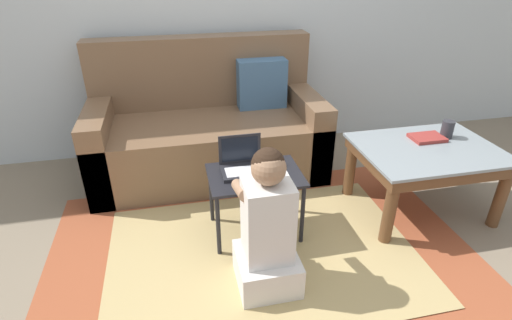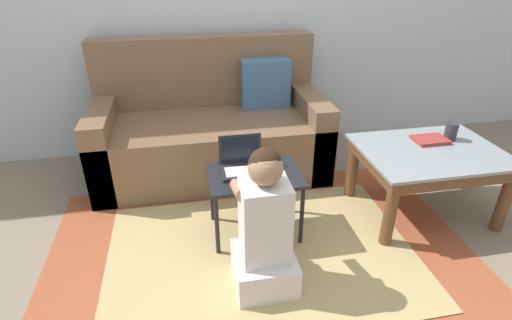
{
  "view_description": "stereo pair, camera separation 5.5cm",
  "coord_description": "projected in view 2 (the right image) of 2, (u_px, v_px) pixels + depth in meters",
  "views": [
    {
      "loc": [
        -0.44,
        -1.66,
        1.5
      ],
      "look_at": [
        -0.02,
        0.25,
        0.46
      ],
      "focal_mm": 28.0,
      "sensor_mm": 36.0,
      "label": 1
    },
    {
      "loc": [
        -0.39,
        -1.68,
        1.5
      ],
      "look_at": [
        -0.02,
        0.25,
        0.46
      ],
      "focal_mm": 28.0,
      "sensor_mm": 36.0,
      "label": 2
    }
  ],
  "objects": [
    {
      "name": "ground_plane",
      "position": [
        268.0,
        253.0,
        2.22
      ],
      "size": [
        16.0,
        16.0,
        0.0
      ],
      "primitive_type": "plane",
      "color": "#7F705B"
    },
    {
      "name": "computer_mouse",
      "position": [
        276.0,
        170.0,
        2.2
      ],
      "size": [
        0.07,
        0.11,
        0.04
      ],
      "color": "silver",
      "rests_on": "laptop_desk"
    },
    {
      "name": "laptop_desk",
      "position": [
        255.0,
        182.0,
        2.23
      ],
      "size": [
        0.52,
        0.36,
        0.4
      ],
      "color": "black",
      "rests_on": "ground_plane"
    },
    {
      "name": "cup_on_table",
      "position": [
        451.0,
        131.0,
        2.47
      ],
      "size": [
        0.07,
        0.07,
        0.11
      ],
      "color": "#2D2D33",
      "rests_on": "coffee_table"
    },
    {
      "name": "area_rug",
      "position": [
        262.0,
        254.0,
        2.21
      ],
      "size": [
        2.32,
        1.6,
        0.01
      ],
      "color": "#9E4C2D",
      "rests_on": "ground_plane"
    },
    {
      "name": "laptop",
      "position": [
        242.0,
        166.0,
        2.22
      ],
      "size": [
        0.24,
        0.18,
        0.19
      ],
      "color": "#232328",
      "rests_on": "laptop_desk"
    },
    {
      "name": "person_seated",
      "position": [
        265.0,
        231.0,
        1.87
      ],
      "size": [
        0.3,
        0.39,
        0.75
      ],
      "color": "silver",
      "rests_on": "ground_plane"
    },
    {
      "name": "book_on_table",
      "position": [
        430.0,
        140.0,
        2.46
      ],
      "size": [
        0.2,
        0.14,
        0.02
      ],
      "color": "#99332D",
      "rests_on": "coffee_table"
    },
    {
      "name": "coffee_table",
      "position": [
        429.0,
        161.0,
        2.4
      ],
      "size": [
        0.83,
        0.63,
        0.44
      ],
      "color": "gray",
      "rests_on": "ground_plane"
    },
    {
      "name": "couch",
      "position": [
        211.0,
        130.0,
        2.95
      ],
      "size": [
        1.63,
        0.8,
        0.94
      ],
      "color": "brown",
      "rests_on": "ground_plane"
    }
  ]
}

